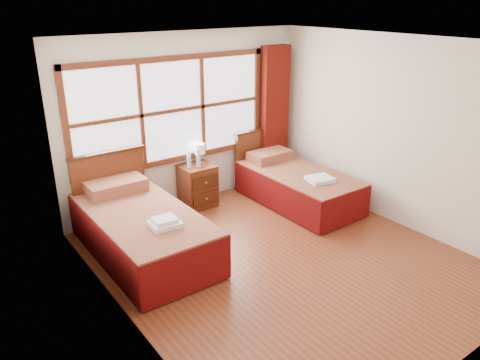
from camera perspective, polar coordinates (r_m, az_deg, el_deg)
floor at (r=5.91m, az=5.24°, el=-9.64°), size 4.50×4.50×0.00m
ceiling at (r=5.08m, az=6.27°, el=16.33°), size 4.50×4.50×0.00m
wall_back at (r=7.11m, az=-6.49°, el=7.17°), size 4.00×0.00×4.00m
wall_left at (r=4.37m, az=-14.35°, el=-2.83°), size 0.00×4.50×4.50m
wall_right at (r=6.80m, az=18.47°, el=5.52°), size 0.00×4.50×4.50m
window at (r=6.92m, az=-8.21°, el=8.38°), size 3.16×0.06×1.56m
curtain at (r=7.93m, az=4.20°, el=7.78°), size 0.50×0.16×2.30m
bed_left at (r=6.01m, az=-11.97°, el=-5.83°), size 1.13×2.19×1.10m
bed_right at (r=7.35m, az=6.80°, el=-0.55°), size 1.02×2.04×0.99m
nightstand at (r=7.20m, az=-5.17°, el=-0.72°), size 0.50×0.49×0.66m
towels_left at (r=5.44m, az=-9.14°, el=-5.15°), size 0.36×0.32×0.10m
towels_right at (r=6.92m, az=9.72°, el=0.11°), size 0.42×0.38×0.06m
lamp at (r=7.12m, az=-4.93°, el=3.73°), size 0.16×0.16×0.31m
bottle_near at (r=6.98m, az=-6.23°, el=2.32°), size 0.06×0.06×0.23m
bottle_far at (r=7.01m, az=-5.07°, el=2.52°), size 0.07×0.07×0.25m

